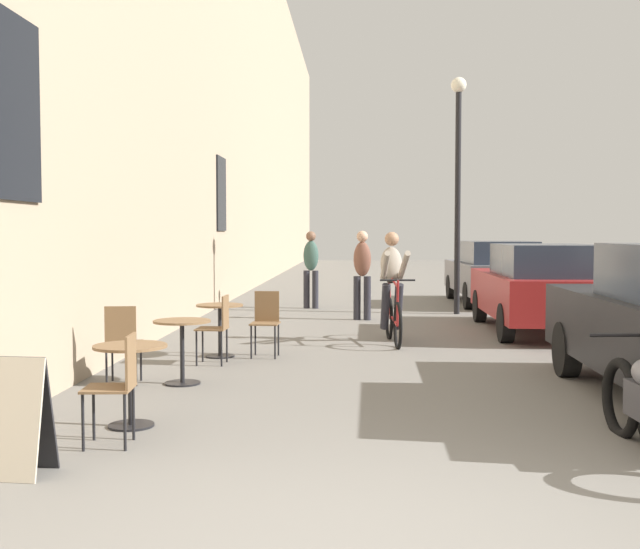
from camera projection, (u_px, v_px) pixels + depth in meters
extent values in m
cube|color=tan|center=(209.00, 45.00, 17.84)|extent=(0.50, 68.00, 12.01)
cube|color=black|center=(14.00, 107.00, 7.05)|extent=(0.04, 1.10, 1.70)
cube|color=black|center=(221.00, 194.00, 17.91)|extent=(0.04, 1.10, 1.70)
cylinder|color=black|center=(131.00, 425.00, 6.80)|extent=(0.40, 0.40, 0.02)
cylinder|color=black|center=(131.00, 386.00, 6.78)|extent=(0.05, 0.05, 0.67)
cylinder|color=brown|center=(130.00, 346.00, 6.77)|extent=(0.64, 0.64, 0.02)
cylinder|color=black|center=(83.00, 423.00, 6.02)|extent=(0.02, 0.02, 0.45)
cylinder|color=black|center=(94.00, 413.00, 6.34)|extent=(0.02, 0.02, 0.45)
cylinder|color=black|center=(125.00, 422.00, 6.03)|extent=(0.02, 0.02, 0.45)
cylinder|color=black|center=(133.00, 413.00, 6.35)|extent=(0.02, 0.02, 0.45)
cube|color=brown|center=(108.00, 388.00, 6.17)|extent=(0.41, 0.41, 0.02)
cube|color=brown|center=(131.00, 361.00, 6.17)|extent=(0.05, 0.34, 0.42)
cylinder|color=black|center=(183.00, 383.00, 8.72)|extent=(0.40, 0.40, 0.02)
cylinder|color=black|center=(182.00, 352.00, 8.70)|extent=(0.05, 0.05, 0.67)
cylinder|color=brown|center=(182.00, 321.00, 8.68)|extent=(0.64, 0.64, 0.02)
cylinder|color=black|center=(112.00, 361.00, 8.89)|extent=(0.02, 0.02, 0.45)
cylinder|color=black|center=(141.00, 361.00, 8.91)|extent=(0.02, 0.02, 0.45)
cylinder|color=black|center=(106.00, 366.00, 8.57)|extent=(0.02, 0.02, 0.45)
cylinder|color=black|center=(136.00, 366.00, 8.59)|extent=(0.02, 0.02, 0.45)
cube|color=brown|center=(124.00, 343.00, 8.72)|extent=(0.42, 0.42, 0.02)
cube|color=brown|center=(120.00, 325.00, 8.53)|extent=(0.34, 0.06, 0.42)
cylinder|color=black|center=(220.00, 356.00, 10.63)|extent=(0.40, 0.40, 0.02)
cylinder|color=black|center=(220.00, 331.00, 10.61)|extent=(0.05, 0.05, 0.67)
cylinder|color=brown|center=(220.00, 305.00, 10.59)|extent=(0.64, 0.64, 0.02)
cylinder|color=black|center=(275.00, 343.00, 10.41)|extent=(0.02, 0.02, 0.45)
cylinder|color=black|center=(251.00, 342.00, 10.44)|extent=(0.02, 0.02, 0.45)
cylinder|color=black|center=(278.00, 339.00, 10.73)|extent=(0.02, 0.02, 0.45)
cylinder|color=black|center=(255.00, 339.00, 10.76)|extent=(0.02, 0.02, 0.45)
cube|color=brown|center=(265.00, 324.00, 10.58)|extent=(0.40, 0.40, 0.02)
cube|color=brown|center=(267.00, 306.00, 10.74)|extent=(0.34, 0.03, 0.42)
cylinder|color=black|center=(196.00, 348.00, 9.88)|extent=(0.02, 0.02, 0.45)
cylinder|color=black|center=(203.00, 345.00, 10.20)|extent=(0.02, 0.02, 0.45)
cylinder|color=black|center=(221.00, 349.00, 9.85)|extent=(0.02, 0.02, 0.45)
cylinder|color=black|center=(227.00, 345.00, 10.17)|extent=(0.02, 0.02, 0.45)
cube|color=brown|center=(212.00, 329.00, 10.01)|extent=(0.40, 0.40, 0.02)
cube|color=brown|center=(225.00, 312.00, 9.98)|extent=(0.04, 0.34, 0.42)
cube|color=black|center=(16.00, 413.00, 5.53)|extent=(0.57, 0.24, 0.84)
cube|color=#B2A893|center=(3.00, 419.00, 5.35)|extent=(0.57, 0.24, 0.84)
torus|color=black|center=(398.00, 326.00, 11.39)|extent=(0.11, 0.71, 0.71)
torus|color=black|center=(389.00, 318.00, 12.44)|extent=(0.11, 0.71, 0.71)
cylinder|color=maroon|center=(390.00, 301.00, 12.33)|extent=(0.05, 0.22, 0.58)
cylinder|color=maroon|center=(394.00, 282.00, 11.81)|extent=(0.10, 0.82, 0.14)
cylinder|color=maroon|center=(398.00, 303.00, 11.39)|extent=(0.04, 0.09, 0.67)
cylinder|color=maroon|center=(393.00, 319.00, 11.93)|extent=(0.12, 1.00, 0.12)
cylinder|color=black|center=(398.00, 280.00, 11.40)|extent=(0.52, 0.07, 0.03)
ellipsoid|color=black|center=(391.00, 281.00, 12.22)|extent=(0.12, 0.24, 0.06)
ellipsoid|color=#9E9384|center=(391.00, 264.00, 12.13)|extent=(0.37, 0.37, 0.59)
sphere|color=#A57A5B|center=(392.00, 239.00, 12.07)|extent=(0.22, 0.22, 0.22)
cylinder|color=#26262D|center=(398.00, 306.00, 12.09)|extent=(0.16, 0.41, 0.75)
cylinder|color=#26262D|center=(385.00, 307.00, 12.08)|extent=(0.16, 0.41, 0.75)
cylinder|color=#9E9384|center=(404.00, 266.00, 11.74)|extent=(0.16, 0.75, 0.48)
cylinder|color=#9E9384|center=(385.00, 266.00, 11.74)|extent=(0.13, 0.75, 0.48)
cylinder|color=#26262D|center=(367.00, 298.00, 15.09)|extent=(0.14, 0.14, 0.85)
cylinder|color=#26262D|center=(357.00, 298.00, 15.12)|extent=(0.14, 0.14, 0.85)
ellipsoid|color=brown|center=(362.00, 259.00, 15.06)|extent=(0.37, 0.28, 0.67)
sphere|color=tan|center=(362.00, 236.00, 15.04)|extent=(0.22, 0.22, 0.22)
cylinder|color=#26262D|center=(307.00, 289.00, 17.43)|extent=(0.14, 0.14, 0.85)
cylinder|color=#26262D|center=(315.00, 290.00, 17.39)|extent=(0.14, 0.14, 0.85)
ellipsoid|color=#38564C|center=(311.00, 256.00, 17.37)|extent=(0.37, 0.28, 0.67)
sphere|color=brown|center=(311.00, 236.00, 17.35)|extent=(0.22, 0.22, 0.22)
cylinder|color=black|center=(458.00, 204.00, 16.13)|extent=(0.12, 0.12, 4.60)
sphere|color=silver|center=(459.00, 85.00, 16.00)|extent=(0.32, 0.32, 0.32)
cylinder|color=black|center=(567.00, 349.00, 9.16)|extent=(0.22, 0.65, 0.64)
cube|color=maroon|center=(539.00, 294.00, 13.30)|extent=(1.81, 4.26, 0.69)
cube|color=#283342|center=(546.00, 260.00, 12.76)|extent=(1.50, 2.31, 0.51)
cylinder|color=black|center=(480.00, 306.00, 14.76)|extent=(0.21, 0.61, 0.61)
cylinder|color=black|center=(565.00, 306.00, 14.66)|extent=(0.21, 0.61, 0.61)
cylinder|color=black|center=(506.00, 323.00, 11.97)|extent=(0.21, 0.61, 0.61)
cylinder|color=black|center=(611.00, 324.00, 11.87)|extent=(0.21, 0.61, 0.61)
cube|color=#595960|center=(493.00, 277.00, 18.55)|extent=(1.82, 4.25, 0.69)
cube|color=#283342|center=(497.00, 252.00, 18.01)|extent=(1.51, 2.30, 0.51)
cylinder|color=black|center=(451.00, 287.00, 19.98)|extent=(0.21, 0.61, 0.61)
cylinder|color=black|center=(513.00, 287.00, 19.93)|extent=(0.21, 0.61, 0.61)
cylinder|color=black|center=(469.00, 296.00, 17.20)|extent=(0.21, 0.61, 0.61)
cylinder|color=black|center=(541.00, 296.00, 17.16)|extent=(0.21, 0.61, 0.61)
torus|color=black|center=(620.00, 398.00, 6.55)|extent=(0.13, 0.69, 0.69)
cylinder|color=black|center=(627.00, 335.00, 6.42)|extent=(0.62, 0.06, 0.03)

